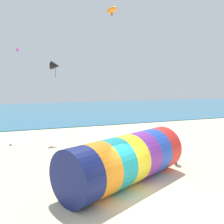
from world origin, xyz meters
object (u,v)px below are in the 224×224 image
at_px(giant_inflatable_tube, 125,160).
at_px(kite_black_delta, 55,66).
at_px(kite_magenta_parafoil, 17,49).
at_px(kite_orange_parafoil, 112,10).
at_px(kite_handler, 176,152).

xyz_separation_m(giant_inflatable_tube, kite_black_delta, (-1.82, 12.50, 5.81)).
bearing_deg(kite_black_delta, kite_magenta_parafoil, 137.42).
height_order(giant_inflatable_tube, kite_black_delta, kite_black_delta).
bearing_deg(kite_orange_parafoil, kite_handler, -64.65).
height_order(kite_black_delta, kite_orange_parafoil, kite_orange_parafoil).
bearing_deg(kite_magenta_parafoil, kite_orange_parafoil, -49.30).
relative_size(kite_handler, kite_orange_parafoil, 1.12).
xyz_separation_m(kite_handler, kite_orange_parafoil, (-2.58, 5.44, 10.45)).
xyz_separation_m(giant_inflatable_tube, kite_magenta_parafoil, (-5.13, 15.54, 7.56)).
bearing_deg(kite_handler, kite_black_delta, 120.89).
height_order(giant_inflatable_tube, kite_magenta_parafoil, kite_magenta_parafoil).
xyz_separation_m(kite_orange_parafoil, kite_magenta_parafoil, (-7.11, 8.27, -2.39)).
bearing_deg(kite_black_delta, giant_inflatable_tube, -81.71).
bearing_deg(kite_handler, kite_magenta_parafoil, 125.26).
bearing_deg(kite_magenta_parafoil, giant_inflatable_tube, -71.73).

